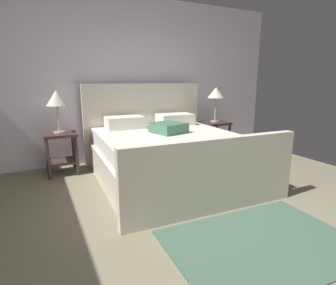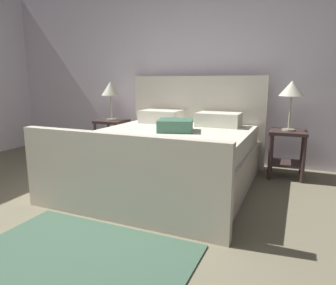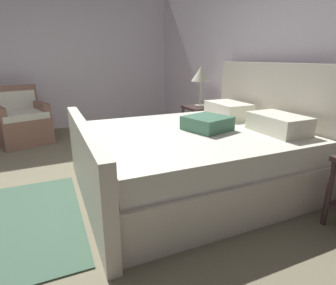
{
  "view_description": "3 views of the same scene",
  "coord_description": "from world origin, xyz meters",
  "px_view_note": "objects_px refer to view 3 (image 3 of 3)",
  "views": [
    {
      "loc": [
        -1.25,
        -1.46,
        1.33
      ],
      "look_at": [
        0.28,
        1.66,
        0.54
      ],
      "focal_mm": 29.26,
      "sensor_mm": 36.0,
      "label": 1
    },
    {
      "loc": [
        1.63,
        -1.48,
        1.2
      ],
      "look_at": [
        0.52,
        1.34,
        0.59
      ],
      "focal_mm": 32.51,
      "sensor_mm": 36.0,
      "label": 2
    },
    {
      "loc": [
        2.72,
        0.32,
        1.34
      ],
      "look_at": [
        0.39,
        1.45,
        0.54
      ],
      "focal_mm": 29.62,
      "sensor_mm": 36.0,
      "label": 3
    }
  ],
  "objects_px": {
    "table_lamp_left": "(201,75)",
    "armchair": "(21,122)",
    "bed": "(196,154)",
    "nightstand_left": "(199,119)"
  },
  "relations": [
    {
      "from": "nightstand_left",
      "to": "table_lamp_left",
      "type": "relative_size",
      "value": 1.0
    },
    {
      "from": "bed",
      "to": "table_lamp_left",
      "type": "xyz_separation_m",
      "value": [
        -1.31,
        0.86,
        0.72
      ]
    },
    {
      "from": "bed",
      "to": "armchair",
      "type": "xyz_separation_m",
      "value": [
        -2.59,
        -1.7,
        -0.01
      ]
    },
    {
      "from": "nightstand_left",
      "to": "armchair",
      "type": "height_order",
      "value": "armchair"
    },
    {
      "from": "bed",
      "to": "table_lamp_left",
      "type": "height_order",
      "value": "bed"
    },
    {
      "from": "armchair",
      "to": "nightstand_left",
      "type": "bearing_deg",
      "value": 63.39
    },
    {
      "from": "bed",
      "to": "nightstand_left",
      "type": "relative_size",
      "value": 3.85
    },
    {
      "from": "table_lamp_left",
      "to": "armchair",
      "type": "distance_m",
      "value": 2.96
    },
    {
      "from": "nightstand_left",
      "to": "armchair",
      "type": "bearing_deg",
      "value": -116.61
    },
    {
      "from": "bed",
      "to": "nightstand_left",
      "type": "bearing_deg",
      "value": 146.75
    }
  ]
}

